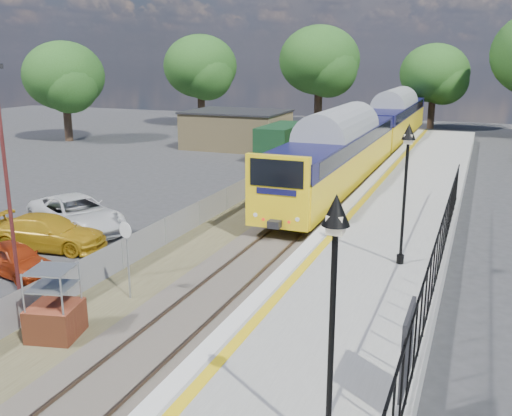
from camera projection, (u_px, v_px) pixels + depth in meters
The scene contains 17 objects.
ground at pixel (168, 340), 15.55m from camera, with size 120.00×120.00×0.00m, color #2D2D30.
track_bed at pixel (274, 236), 24.38m from camera, with size 5.90×80.00×0.29m.
platform at pixel (377, 253), 21.10m from camera, with size 5.00×70.00×0.90m, color gray.
platform_edge at pixel (323, 235), 21.73m from camera, with size 0.90×70.00×0.01m.
victorian_lamp_south at pixel (334, 269), 8.88m from camera, with size 0.44×0.44×4.60m.
victorian_lamp_north at pixel (407, 162), 17.93m from camera, with size 0.44×0.44×4.60m.
palisade_fence at pixel (430, 283), 14.73m from camera, with size 0.12×26.00×2.00m.
wire_fence at pixel (218, 203), 27.67m from camera, with size 0.06×52.00×1.20m.
outbuilding at pixel (245, 131), 47.08m from camera, with size 10.80×10.10×3.12m.
tree_line at pixel (418, 67), 51.03m from camera, with size 56.80×43.80×11.88m.
train at pixel (373, 131), 41.08m from camera, with size 2.82×40.83×3.51m.
brick_plinth at pixel (54, 305), 15.45m from camera, with size 1.53×1.53×2.05m.
speed_sign at pixel (127, 248), 17.70m from camera, with size 0.52×0.16×2.60m.
carpark_lamp at pixel (5, 169), 17.56m from camera, with size 0.25×0.50×7.30m.
car_red at pixel (14, 259), 20.14m from camera, with size 1.38×3.43×1.17m, color #A02E0E.
car_yellow at pixel (49, 232), 22.85m from camera, with size 1.91×4.69×1.36m, color #C08F16.
car_white at pixel (77, 214), 25.14m from camera, with size 2.57×5.58×1.55m, color silver.
Camera 1 is at (7.47, -12.20, 7.49)m, focal length 40.00 mm.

